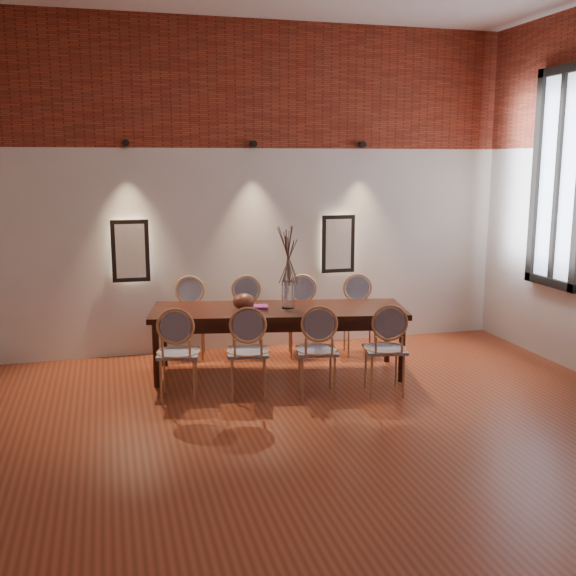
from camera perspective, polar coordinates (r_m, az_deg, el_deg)
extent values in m
cube|color=#984024|center=(5.48, 3.06, -14.81)|extent=(7.00, 7.00, 0.02)
cube|color=silver|center=(8.40, -4.45, 8.30)|extent=(7.00, 0.10, 4.00)
cube|color=maroon|center=(8.37, -4.49, 16.87)|extent=(7.00, 0.02, 1.50)
cube|color=#FFEAC6|center=(8.21, -13.21, 3.09)|extent=(0.36, 0.06, 0.66)
cube|color=#FFEAC6|center=(8.69, 4.20, 3.76)|extent=(0.36, 0.06, 0.66)
cylinder|color=black|center=(8.12, -13.58, 11.84)|extent=(0.08, 0.10, 0.08)
cylinder|color=black|center=(8.30, -2.95, 12.09)|extent=(0.08, 0.10, 0.08)
cylinder|color=black|center=(8.71, 6.29, 11.98)|extent=(0.08, 0.10, 0.08)
cube|color=silver|center=(8.37, 22.00, 8.59)|extent=(0.02, 0.78, 2.38)
cube|color=black|center=(8.36, 21.89, 8.59)|extent=(0.08, 0.90, 2.50)
cube|color=black|center=(8.36, 21.89, 8.59)|extent=(0.06, 0.06, 2.40)
cube|color=black|center=(7.52, -0.80, -4.51)|extent=(2.90, 1.41, 0.75)
cylinder|color=silver|center=(7.40, 0.00, -0.57)|extent=(0.14, 0.14, 0.30)
ellipsoid|color=#5E2C1B|center=(7.35, -3.77, -1.16)|extent=(0.24, 0.24, 0.18)
cube|color=#8D2780|center=(7.42, -2.73, -1.62)|extent=(0.29, 0.23, 0.03)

